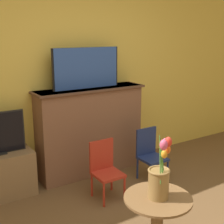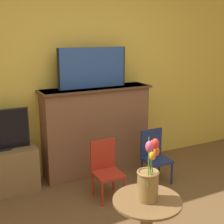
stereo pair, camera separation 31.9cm
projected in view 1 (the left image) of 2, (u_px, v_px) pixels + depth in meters
name	position (u px, v px, depth m)	size (l,w,h in m)	color
wall_back	(70.00, 68.00, 3.87)	(8.00, 0.06, 2.70)	#EAC651
fireplace_mantel	(90.00, 130.00, 3.98)	(1.42, 0.38, 1.12)	brown
painting	(87.00, 68.00, 3.77)	(0.89, 0.03, 0.49)	black
chair_red	(105.00, 167.00, 3.42)	(0.30, 0.30, 0.64)	#B22D1E
chair_blue	(150.00, 152.00, 3.85)	(0.30, 0.30, 0.64)	navy
side_table	(157.00, 216.00, 2.54)	(0.55, 0.55, 0.50)	brown
vase_tulips	(159.00, 178.00, 2.44)	(0.20, 0.25, 0.54)	olive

